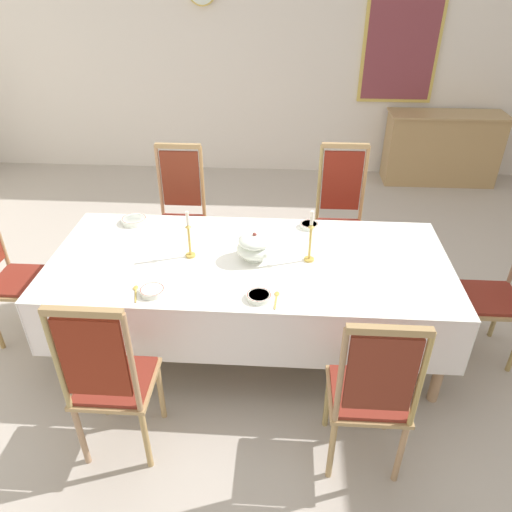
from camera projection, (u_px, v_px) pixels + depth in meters
The scene contains 21 objects.
ground at pixel (253, 319), 4.05m from camera, with size 8.24×6.57×0.04m, color #B3A89D.
back_wall at pixel (271, 39), 5.95m from camera, with size 8.24×0.08×3.38m, color silver.
dining_table at pixel (249, 267), 3.42m from camera, with size 2.78×1.20×0.77m.
tablecloth at pixel (249, 272), 3.44m from camera, with size 2.80×1.22×0.44m.
chair_south_a at pixel (109, 378), 2.66m from camera, with size 0.44×0.42×1.18m.
chair_north_a at pixel (181, 212), 4.36m from camera, with size 0.44×0.42×1.20m.
chair_south_b at pixel (371, 392), 2.59m from camera, with size 0.44×0.42×1.15m.
chair_north_b at pixel (340, 215), 4.28m from camera, with size 0.44×0.42×1.24m.
chair_head_west at pixel (10, 272), 3.58m from camera, with size 0.42×0.44×1.11m.
chair_head_east at pixel (506, 286), 3.37m from camera, with size 0.42×0.44×1.23m.
soup_tureen at pixel (255, 246), 3.33m from camera, with size 0.25×0.25×0.21m.
candlestick_west at pixel (189, 239), 3.33m from camera, with size 0.07×0.07×0.35m.
candlestick_east at pixel (310, 241), 3.28m from camera, with size 0.07×0.07×0.38m.
bowl_near_left at pixel (259, 296), 2.98m from camera, with size 0.16×0.16×0.03m.
bowl_near_right at pixel (152, 291), 3.02m from camera, with size 0.15×0.15×0.04m.
bowl_far_left at pixel (309, 225), 3.75m from camera, with size 0.14×0.14×0.03m.
bowl_far_right at pixel (134, 220), 3.82m from camera, with size 0.20×0.20×0.04m.
spoon_primary at pixel (277, 296), 3.00m from camera, with size 0.03×0.18×0.01m.
spoon_secondary at pixel (136, 290), 3.06m from camera, with size 0.06×0.17×0.01m.
sideboard at pixel (441, 148), 6.22m from camera, with size 1.44×0.48×0.90m.
framed_painting at pixel (403, 36), 5.78m from camera, with size 0.92×0.05×1.56m.
Camera 1 is at (0.23, -3.13, 2.60)m, focal length 33.82 mm.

